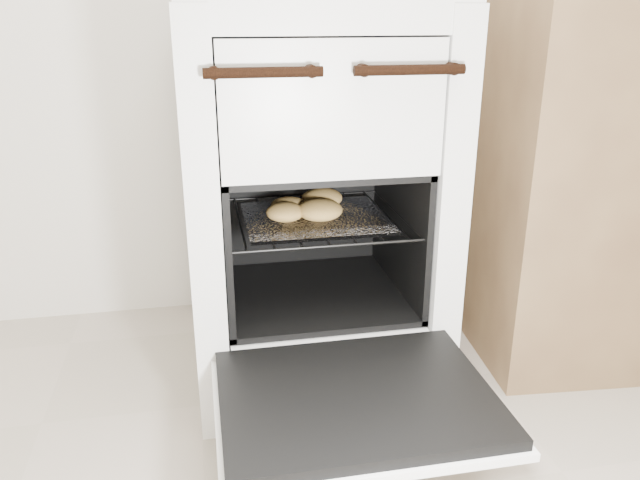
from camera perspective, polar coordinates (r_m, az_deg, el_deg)
The scene contains 5 objects.
stove at distance 1.44m, azimuth -1.02°, elevation 3.48°, with size 0.54×0.60×0.83m.
oven_door at distance 1.12m, azimuth 3.31°, elevation -14.40°, with size 0.49×0.38×0.03m.
oven_rack at distance 1.38m, azimuth -0.58°, elevation 2.02°, with size 0.40×0.38×0.01m.
foil_sheet at distance 1.37m, azimuth -0.44°, elevation 2.01°, with size 0.31×0.27×0.01m, color silver.
baked_rolls at distance 1.38m, azimuth -0.83°, elevation 3.29°, with size 0.21×0.22×0.04m.
Camera 1 is at (-0.30, -0.16, 0.82)m, focal length 35.00 mm.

